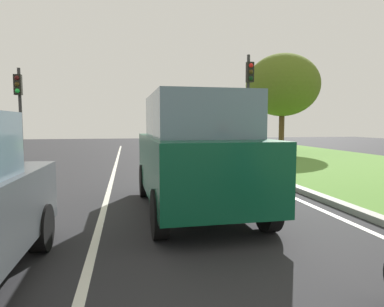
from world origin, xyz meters
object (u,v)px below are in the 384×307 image
at_px(traffic_light_near_right, 249,91).
at_px(traffic_light_overhead_left, 19,99).
at_px(tree_roadside_far, 283,85).
at_px(car_suv_ahead, 195,153).

distance_m(traffic_light_near_right, traffic_light_overhead_left, 10.37).
bearing_deg(traffic_light_overhead_left, tree_roadside_far, 9.91).
height_order(traffic_light_near_right, traffic_light_overhead_left, traffic_light_near_right).
xyz_separation_m(car_suv_ahead, traffic_light_overhead_left, (-6.03, 10.08, 1.66)).
bearing_deg(traffic_light_overhead_left, car_suv_ahead, -59.12).
relative_size(traffic_light_overhead_left, tree_roadside_far, 0.73).
height_order(traffic_light_near_right, tree_roadside_far, tree_roadside_far).
relative_size(car_suv_ahead, traffic_light_overhead_left, 1.07).
xyz_separation_m(traffic_light_near_right, tree_roadside_far, (3.56, 4.02, 0.76)).
distance_m(traffic_light_overhead_left, tree_roadside_far, 14.05).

